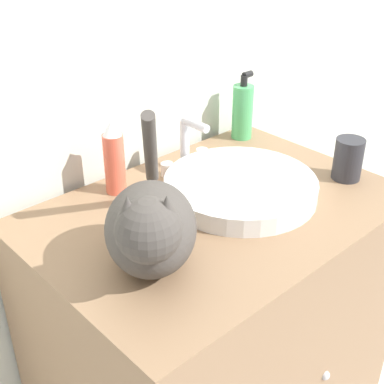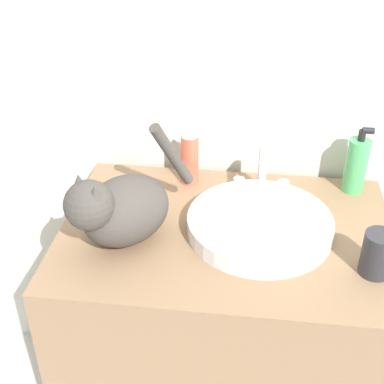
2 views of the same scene
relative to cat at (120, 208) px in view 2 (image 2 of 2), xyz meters
name	(u,v)px [view 2 (image 2 of 2)]	position (x,y,z in m)	size (l,w,h in m)	color
wall_back	(241,27)	(0.25, 0.42, 0.32)	(6.00, 0.05, 2.50)	silver
vanity_cabinet	(222,342)	(0.25, 0.08, -0.51)	(0.85, 0.61, 0.83)	#8C6B4C
sink_basin	(260,225)	(0.33, 0.08, -0.08)	(0.36, 0.36, 0.04)	white
faucet	(262,173)	(0.33, 0.27, -0.04)	(0.16, 0.10, 0.15)	silver
cat	(120,208)	(0.00, 0.00, 0.00)	(0.30, 0.33, 0.28)	#47423D
soap_bottle	(357,165)	(0.59, 0.31, -0.02)	(0.06, 0.06, 0.20)	#4CB266
spray_bottle	(190,155)	(0.13, 0.30, -0.01)	(0.05, 0.05, 0.18)	#EF6047
cup	(378,254)	(0.60, -0.04, -0.04)	(0.07, 0.07, 0.11)	#2D2D33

